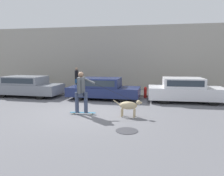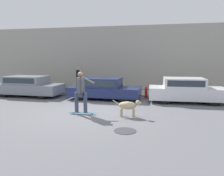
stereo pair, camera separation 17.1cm
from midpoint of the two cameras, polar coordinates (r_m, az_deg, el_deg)
The scene contains 11 objects.
ground_plane at distance 9.53m, azimuth -7.20°, elevation -6.55°, with size 36.00×36.00×0.00m, color slate.
back_wall at distance 16.05m, azimuth 0.56°, elevation 7.62°, with size 32.00×0.30×4.65m.
sidewalk_curb at distance 14.93m, azimuth -0.37°, elevation -1.14°, with size 30.00×2.29×0.10m.
parked_car_0 at distance 14.63m, azimuth -21.59°, elevation 0.42°, with size 4.24×1.92×1.26m.
parked_car_1 at distance 12.70m, azimuth -2.75°, elevation -0.21°, with size 4.17×1.84×1.22m.
parked_car_2 at distance 12.43m, azimuth 18.13°, elevation -0.57°, with size 4.01×1.90×1.31m.
dog at distance 8.81m, azimuth 3.88°, elevation -4.65°, with size 1.17×0.37×0.70m.
skateboarder at distance 9.17m, azimuth -8.51°, elevation -0.64°, with size 2.89×0.65×1.79m.
pedestrian_with_bag at distance 15.35m, azimuth -9.54°, elevation 2.60°, with size 0.24×0.62×1.63m.
manhole_cover at distance 7.23m, azimuth 3.20°, elevation -11.09°, with size 0.73×0.73×0.01m.
fire_hydrant at distance 13.24m, azimuth 8.33°, elevation -1.04°, with size 0.18×0.18×0.66m.
Camera 1 is at (2.84, -8.79, 2.32)m, focal length 35.00 mm.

